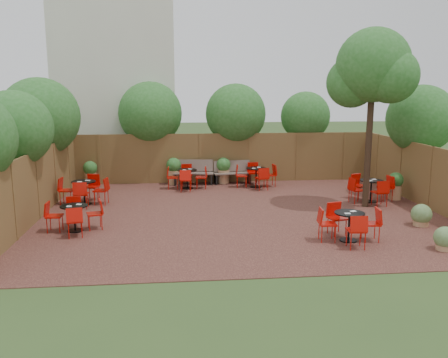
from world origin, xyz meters
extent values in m
plane|color=#354F23|center=(0.00, 0.00, 0.00)|extent=(80.00, 80.00, 0.00)
cube|color=#371B16|center=(0.00, 0.00, 0.01)|extent=(12.00, 10.00, 0.02)
cube|color=brown|center=(0.00, 5.00, 1.00)|extent=(12.00, 0.08, 2.00)
cube|color=brown|center=(-6.00, 0.00, 1.00)|extent=(0.08, 10.00, 2.00)
cube|color=brown|center=(6.00, 0.00, 1.00)|extent=(0.08, 10.00, 2.00)
cube|color=beige|center=(-4.50, 8.00, 4.00)|extent=(5.00, 4.00, 8.00)
sphere|color=#255E1E|center=(-6.60, 3.00, 2.81)|extent=(2.70, 2.70, 2.70)
sphere|color=#255E1E|center=(-6.50, 0.00, 2.65)|extent=(2.17, 2.17, 2.17)
sphere|color=#255E1E|center=(-3.00, 5.70, 2.77)|extent=(2.58, 2.58, 2.58)
sphere|color=#255E1E|center=(0.50, 5.60, 2.74)|extent=(2.48, 2.48, 2.48)
sphere|color=#255E1E|center=(3.50, 5.80, 2.62)|extent=(2.07, 2.07, 2.07)
sphere|color=#255E1E|center=(6.60, 2.00, 2.72)|extent=(2.39, 2.39, 2.39)
cylinder|color=black|center=(4.09, 0.45, 2.36)|extent=(0.24, 0.24, 4.69)
sphere|color=#255E1E|center=(4.09, 0.45, 4.47)|extent=(2.27, 2.27, 2.27)
sphere|color=#255E1E|center=(3.59, 0.85, 3.96)|extent=(1.59, 1.59, 1.59)
sphere|color=#255E1E|center=(4.49, 0.05, 4.14)|extent=(1.66, 1.66, 1.66)
cube|color=brown|center=(-1.30, 4.55, 0.47)|extent=(1.61, 0.62, 0.05)
cube|color=brown|center=(-1.30, 4.76, 0.76)|extent=(1.58, 0.27, 0.48)
cube|color=black|center=(-2.02, 4.55, 0.23)|extent=(0.11, 0.48, 0.42)
cube|color=black|center=(-0.59, 4.55, 0.23)|extent=(0.11, 0.48, 0.42)
cube|color=brown|center=(0.25, 4.55, 0.45)|extent=(1.53, 0.62, 0.05)
cube|color=brown|center=(0.25, 4.75, 0.71)|extent=(1.49, 0.29, 0.45)
cube|color=black|center=(-0.42, 4.55, 0.22)|extent=(0.11, 0.45, 0.40)
cube|color=black|center=(0.92, 4.55, 0.22)|extent=(0.11, 0.45, 0.40)
cylinder|color=black|center=(-5.00, 1.68, 0.04)|extent=(0.45, 0.45, 0.03)
cylinder|color=black|center=(-5.00, 1.68, 0.40)|extent=(0.05, 0.05, 0.72)
cylinder|color=black|center=(-5.00, 1.68, 0.77)|extent=(0.78, 0.78, 0.03)
cube|color=white|center=(-4.88, 1.76, 0.79)|extent=(0.16, 0.12, 0.02)
cube|color=white|center=(-5.10, 1.55, 0.79)|extent=(0.16, 0.12, 0.02)
cylinder|color=black|center=(1.08, 3.80, 0.04)|extent=(0.44, 0.44, 0.03)
cylinder|color=black|center=(1.08, 3.80, 0.39)|extent=(0.05, 0.05, 0.71)
cylinder|color=black|center=(1.08, 3.80, 0.76)|extent=(0.77, 0.77, 0.03)
cube|color=white|center=(1.20, 3.88, 0.78)|extent=(0.15, 0.11, 0.02)
cube|color=white|center=(0.98, 3.68, 0.78)|extent=(0.15, 0.11, 0.02)
cylinder|color=black|center=(-1.57, 3.80, 0.03)|extent=(0.43, 0.43, 0.03)
cylinder|color=black|center=(-1.57, 3.80, 0.38)|extent=(0.05, 0.05, 0.69)
cylinder|color=black|center=(-1.57, 3.80, 0.74)|extent=(0.75, 0.75, 0.03)
cube|color=white|center=(-1.45, 3.88, 0.76)|extent=(0.15, 0.12, 0.01)
cube|color=white|center=(-1.67, 3.68, 0.76)|extent=(0.15, 0.12, 0.01)
cylinder|color=black|center=(-4.67, -1.38, 0.03)|extent=(0.42, 0.42, 0.03)
cylinder|color=black|center=(-4.67, -1.38, 0.37)|extent=(0.05, 0.05, 0.66)
cylinder|color=black|center=(-4.67, -1.38, 0.71)|extent=(0.72, 0.72, 0.03)
cube|color=white|center=(-4.56, -1.30, 0.73)|extent=(0.14, 0.11, 0.01)
cube|color=white|center=(-4.77, -1.49, 0.73)|extent=(0.14, 0.11, 0.01)
cylinder|color=black|center=(2.30, -2.89, 0.03)|extent=(0.43, 0.43, 0.03)
cylinder|color=black|center=(2.30, -2.89, 0.38)|extent=(0.05, 0.05, 0.69)
cylinder|color=black|center=(2.30, -2.89, 0.74)|extent=(0.75, 0.75, 0.03)
cube|color=white|center=(2.42, -2.81, 0.76)|extent=(0.14, 0.11, 0.01)
cube|color=white|center=(2.21, -3.00, 0.76)|extent=(0.14, 0.11, 0.01)
cylinder|color=black|center=(4.51, 1.02, 0.04)|extent=(0.44, 0.44, 0.03)
cylinder|color=black|center=(4.51, 1.02, 0.39)|extent=(0.05, 0.05, 0.70)
cylinder|color=black|center=(4.51, 1.02, 0.75)|extent=(0.76, 0.76, 0.03)
cube|color=white|center=(4.63, 1.10, 0.78)|extent=(0.16, 0.13, 0.02)
cube|color=white|center=(4.41, 0.90, 0.78)|extent=(0.16, 0.13, 0.02)
cylinder|color=#A77B53|center=(-2.08, 4.70, 0.30)|extent=(0.48, 0.48, 0.55)
sphere|color=#255E1E|center=(-2.08, 4.70, 0.79)|extent=(0.58, 0.58, 0.58)
cylinder|color=#A77B53|center=(-0.10, 4.70, 0.29)|extent=(0.47, 0.47, 0.54)
sphere|color=#255E1E|center=(-0.10, 4.70, 0.77)|extent=(0.57, 0.57, 0.57)
cylinder|color=#A77B53|center=(-5.31, 4.62, 0.28)|extent=(0.45, 0.45, 0.51)
sphere|color=#255E1E|center=(-5.31, 4.62, 0.74)|extent=(0.54, 0.54, 0.54)
cylinder|color=#A77B53|center=(5.50, 1.32, 0.26)|extent=(0.43, 0.43, 0.49)
sphere|color=#255E1E|center=(5.50, 1.32, 0.70)|extent=(0.51, 0.51, 0.51)
cylinder|color=#A77B53|center=(4.32, -3.76, 0.11)|extent=(0.38, 0.38, 0.17)
sphere|color=#54783E|center=(4.32, -3.76, 0.32)|extent=(0.52, 0.52, 0.52)
cylinder|color=#A77B53|center=(4.79, -1.79, 0.11)|extent=(0.41, 0.41, 0.19)
sphere|color=#54783E|center=(4.79, -1.79, 0.35)|extent=(0.56, 0.56, 0.56)
camera|label=1|loc=(-1.89, -13.74, 3.75)|focal=37.56mm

